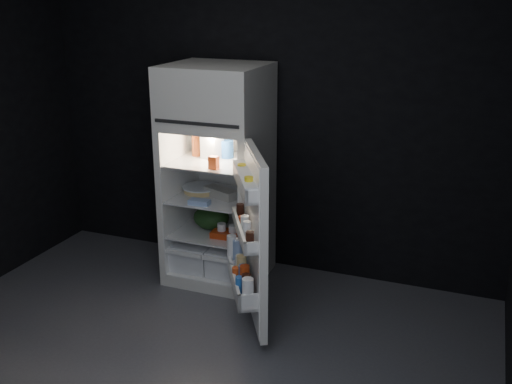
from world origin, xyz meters
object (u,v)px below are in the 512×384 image
at_px(milk_jug, 212,144).
at_px(egg_carton, 221,193).
at_px(fridge_door, 251,241).
at_px(yogurt_tray, 229,234).
at_px(refrigerator, 219,167).

height_order(milk_jug, egg_carton, milk_jug).
xyz_separation_m(fridge_door, milk_jug, (-0.62, 0.71, 0.47)).
bearing_deg(fridge_door, egg_carton, 128.87).
xyz_separation_m(fridge_door, yogurt_tray, (-0.41, 0.55, -0.23)).
bearing_deg(egg_carton, fridge_door, -28.76).
bearing_deg(fridge_door, refrigerator, 128.58).
distance_m(fridge_door, egg_carton, 0.83).
xyz_separation_m(refrigerator, milk_jug, (-0.06, 0.01, 0.19)).
bearing_deg(milk_jug, fridge_door, -38.89).
height_order(milk_jug, yogurt_tray, milk_jug).
bearing_deg(milk_jug, egg_carton, -23.56).
height_order(refrigerator, fridge_door, refrigerator).
relative_size(milk_jug, egg_carton, 0.79).
bearing_deg(fridge_door, yogurt_tray, 127.05).
distance_m(milk_jug, egg_carton, 0.40).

